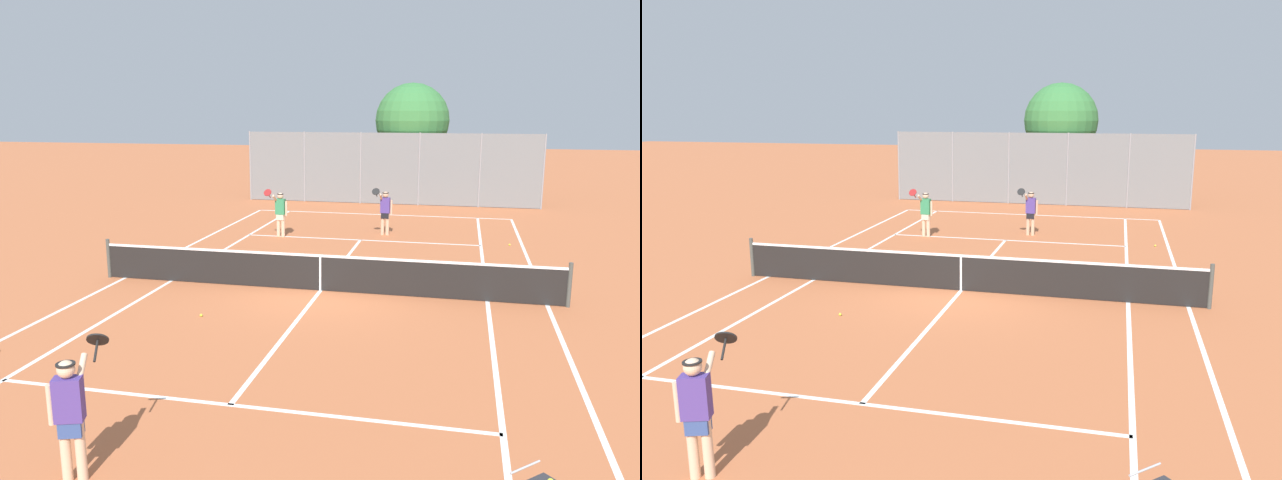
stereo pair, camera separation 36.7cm
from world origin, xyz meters
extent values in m
plane|color=#BC663D|center=(0.00, 0.00, 0.00)|extent=(120.00, 120.00, 0.00)
cube|color=white|center=(0.00, 11.90, 0.00)|extent=(11.00, 0.10, 0.01)
cube|color=white|center=(-5.50, 0.00, 0.00)|extent=(0.10, 23.80, 0.01)
cube|color=white|center=(5.50, 0.00, 0.00)|extent=(0.10, 23.80, 0.01)
cube|color=white|center=(-4.13, 0.00, 0.00)|extent=(0.10, 23.80, 0.01)
cube|color=white|center=(4.13, 0.00, 0.00)|extent=(0.10, 23.80, 0.01)
cube|color=white|center=(0.00, -6.40, 0.00)|extent=(8.26, 0.10, 0.01)
cube|color=white|center=(0.00, 6.40, 0.00)|extent=(8.26, 0.10, 0.01)
cube|color=white|center=(0.00, 0.00, 0.00)|extent=(0.10, 12.80, 0.01)
cylinder|color=#474C47|center=(-5.95, 0.00, 0.53)|extent=(0.10, 0.10, 1.07)
cylinder|color=#474C47|center=(5.95, 0.00, 0.53)|extent=(0.10, 0.10, 1.07)
cube|color=black|center=(0.00, 0.00, 0.46)|extent=(11.90, 0.02, 0.89)
cube|color=white|center=(0.00, 0.00, 0.92)|extent=(11.90, 0.03, 0.06)
cube|color=white|center=(0.00, 0.00, 0.44)|extent=(0.05, 0.03, 0.89)
cylinder|color=#B7B7BC|center=(4.16, -8.78, 0.95)|extent=(0.33, 0.33, 0.02)
cylinder|color=beige|center=(-1.25, -8.77, 0.41)|extent=(0.13, 0.13, 0.82)
cylinder|color=beige|center=(-1.08, -8.71, 0.41)|extent=(0.13, 0.13, 0.82)
cube|color=#334C8C|center=(-1.16, -8.74, 0.74)|extent=(0.32, 0.26, 0.24)
cube|color=#4C388C|center=(-1.16, -8.74, 1.10)|extent=(0.39, 0.30, 0.56)
sphere|color=beige|center=(-1.16, -8.74, 1.49)|extent=(0.22, 0.22, 0.22)
cylinder|color=black|center=(-1.16, -8.74, 1.56)|extent=(0.23, 0.23, 0.02)
cylinder|color=beige|center=(-1.37, -8.81, 1.04)|extent=(0.08, 0.08, 0.52)
cylinder|color=beige|center=(-1.08, -8.56, 1.39)|extent=(0.22, 0.46, 0.35)
cylinder|color=black|center=(-1.04, -8.28, 1.55)|extent=(0.11, 0.25, 0.22)
cylinder|color=black|center=(-1.08, -8.16, 1.66)|extent=(0.33, 0.28, 0.23)
cylinder|color=beige|center=(-2.82, 6.34, 0.41)|extent=(0.13, 0.13, 0.82)
cylinder|color=beige|center=(-3.00, 6.37, 0.41)|extent=(0.13, 0.13, 0.82)
cube|color=beige|center=(-2.91, 6.36, 0.74)|extent=(0.30, 0.21, 0.24)
cube|color=#338C59|center=(-2.91, 6.36, 1.10)|extent=(0.36, 0.24, 0.56)
sphere|color=beige|center=(-2.91, 6.36, 1.49)|extent=(0.22, 0.22, 0.22)
cylinder|color=black|center=(-2.91, 6.36, 1.56)|extent=(0.23, 0.23, 0.02)
cylinder|color=beige|center=(-2.69, 6.33, 1.04)|extent=(0.08, 0.08, 0.52)
cylinder|color=beige|center=(-3.05, 6.23, 1.39)|extent=(0.13, 0.46, 0.35)
cylinder|color=maroon|center=(-3.21, 5.99, 1.55)|extent=(0.06, 0.25, 0.22)
cylinder|color=maroon|center=(-3.23, 5.87, 1.66)|extent=(0.30, 0.23, 0.23)
cylinder|color=#D8A884|center=(0.82, 7.49, 0.41)|extent=(0.13, 0.13, 0.82)
cylinder|color=#D8A884|center=(0.64, 7.50, 0.41)|extent=(0.13, 0.13, 0.82)
cube|color=black|center=(0.73, 7.50, 0.74)|extent=(0.29, 0.19, 0.24)
cube|color=#4C388C|center=(0.73, 7.50, 1.10)|extent=(0.35, 0.22, 0.56)
sphere|color=#D8A884|center=(0.73, 7.50, 1.49)|extent=(0.22, 0.22, 0.22)
cylinder|color=black|center=(0.73, 7.50, 1.56)|extent=(0.23, 0.23, 0.02)
cylinder|color=#D8A884|center=(0.95, 7.48, 1.04)|extent=(0.08, 0.08, 0.52)
cylinder|color=#D8A884|center=(0.59, 7.36, 1.39)|extent=(0.10, 0.46, 0.35)
cylinder|color=black|center=(0.45, 7.11, 1.55)|extent=(0.05, 0.25, 0.22)
cylinder|color=black|center=(0.44, 6.99, 1.66)|extent=(0.29, 0.21, 0.23)
sphere|color=#D1DB33|center=(5.08, 6.61, 0.03)|extent=(0.07, 0.07, 0.07)
sphere|color=#D1DB33|center=(-2.08, 2.51, 0.03)|extent=(0.07, 0.07, 0.07)
sphere|color=#D1DB33|center=(-4.51, 1.15, 0.03)|extent=(0.07, 0.07, 0.07)
sphere|color=#D1DB33|center=(-2.16, -2.55, 0.03)|extent=(0.07, 0.07, 0.07)
cylinder|color=gray|center=(-7.01, 15.00, 1.72)|extent=(0.08, 0.08, 3.43)
cylinder|color=gray|center=(-4.21, 15.00, 1.72)|extent=(0.08, 0.08, 3.43)
cylinder|color=gray|center=(-1.40, 15.00, 1.72)|extent=(0.08, 0.08, 3.43)
cylinder|color=gray|center=(1.40, 15.00, 1.72)|extent=(0.08, 0.08, 3.43)
cylinder|color=gray|center=(4.21, 15.00, 1.72)|extent=(0.08, 0.08, 3.43)
cylinder|color=gray|center=(7.01, 15.00, 1.72)|extent=(0.08, 0.08, 3.43)
cube|color=slate|center=(0.00, 15.00, 1.72)|extent=(14.03, 0.02, 3.39)
cylinder|color=brown|center=(0.85, 16.94, 1.34)|extent=(0.29, 0.29, 2.67)
sphere|color=#387A3D|center=(0.85, 16.94, 3.96)|extent=(3.67, 3.67, 3.67)
sphere|color=#387A3D|center=(1.15, 17.26, 3.50)|extent=(2.64, 2.64, 2.64)
camera|label=1|loc=(3.38, -14.90, 4.57)|focal=35.00mm
camera|label=2|loc=(3.74, -14.81, 4.57)|focal=35.00mm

